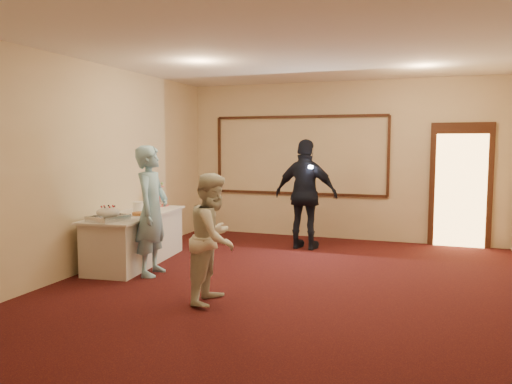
# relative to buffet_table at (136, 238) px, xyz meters

# --- Properties ---
(floor) EXTENTS (7.00, 7.00, 0.00)m
(floor) POSITION_rel_buffet_table_xyz_m (2.60, -0.47, -0.39)
(floor) COLOR black
(floor) RESTS_ON ground
(room_walls) EXTENTS (6.04, 7.04, 3.02)m
(room_walls) POSITION_rel_buffet_table_xyz_m (2.60, -0.47, 1.64)
(room_walls) COLOR beige
(room_walls) RESTS_ON floor
(wall_molding) EXTENTS (3.45, 0.04, 1.55)m
(wall_molding) POSITION_rel_buffet_table_xyz_m (1.80, 3.00, 1.21)
(wall_molding) COLOR black
(wall_molding) RESTS_ON room_walls
(doorway) EXTENTS (1.05, 0.07, 2.20)m
(doorway) POSITION_rel_buffet_table_xyz_m (4.75, 2.98, 0.69)
(doorway) COLOR black
(doorway) RESTS_ON floor
(buffet_table) EXTENTS (1.02, 2.16, 0.77)m
(buffet_table) POSITION_rel_buffet_table_xyz_m (0.00, 0.00, 0.00)
(buffet_table) COLOR silver
(buffet_table) RESTS_ON floor
(pavlova_tray) EXTENTS (0.46, 0.59, 0.20)m
(pavlova_tray) POSITION_rel_buffet_table_xyz_m (0.05, -0.74, 0.47)
(pavlova_tray) COLOR #B3B6BB
(pavlova_tray) RESTS_ON buffet_table
(cupcake_stand) EXTENTS (0.31, 0.31, 0.45)m
(cupcake_stand) POSITION_rel_buffet_table_xyz_m (-0.11, 0.92, 0.54)
(cupcake_stand) COLOR #E35A5B
(cupcake_stand) RESTS_ON buffet_table
(plate_stack_a) EXTENTS (0.20, 0.20, 0.17)m
(plate_stack_a) POSITION_rel_buffet_table_xyz_m (0.00, 0.12, 0.47)
(plate_stack_a) COLOR white
(plate_stack_a) RESTS_ON buffet_table
(plate_stack_b) EXTENTS (0.17, 0.17, 0.14)m
(plate_stack_b) POSITION_rel_buffet_table_xyz_m (0.09, 0.37, 0.45)
(plate_stack_b) COLOR white
(plate_stack_b) RESTS_ON buffet_table
(tart) EXTENTS (0.26, 0.26, 0.05)m
(tart) POSITION_rel_buffet_table_xyz_m (0.22, -0.21, 0.41)
(tart) COLOR white
(tart) RESTS_ON buffet_table
(man) EXTENTS (0.52, 0.71, 1.81)m
(man) POSITION_rel_buffet_table_xyz_m (0.60, -0.51, 0.52)
(man) COLOR #81B7D3
(man) RESTS_ON floor
(woman) EXTENTS (0.60, 0.75, 1.50)m
(woman) POSITION_rel_buffet_table_xyz_m (1.90, -1.31, 0.36)
(woman) COLOR beige
(woman) RESTS_ON floor
(guest) EXTENTS (1.16, 0.59, 1.91)m
(guest) POSITION_rel_buffet_table_xyz_m (2.22, 1.88, 0.57)
(guest) COLOR black
(guest) RESTS_ON floor
(camera_flash) EXTENTS (0.08, 0.06, 0.05)m
(camera_flash) POSITION_rel_buffet_table_xyz_m (2.34, 1.67, 1.05)
(camera_flash) COLOR white
(camera_flash) RESTS_ON guest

